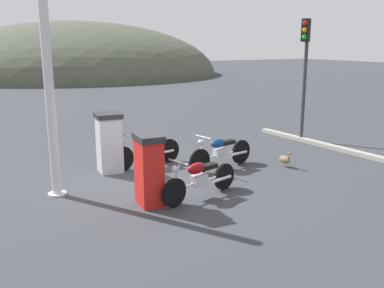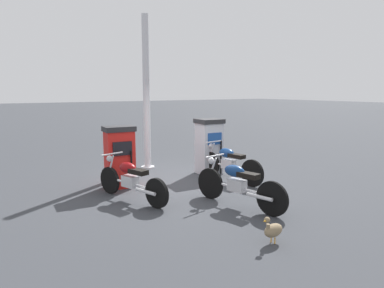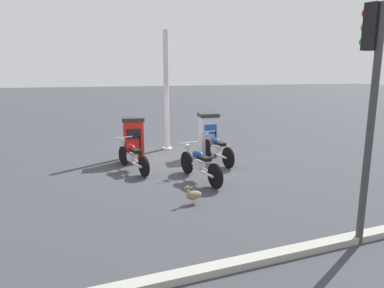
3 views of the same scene
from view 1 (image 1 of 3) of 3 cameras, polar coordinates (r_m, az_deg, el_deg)
ground_plane at (r=10.30m, az=-5.50°, el=-5.08°), size 120.00×120.00×0.00m
fuel_pump_near at (r=8.72m, az=-5.74°, el=-3.37°), size 0.58×0.74×1.47m
fuel_pump_far at (r=11.09m, az=-10.98°, el=0.24°), size 0.71×0.71×1.53m
motorcycle_near_pump at (r=9.09m, az=1.04°, el=-4.58°), size 2.07×0.79×0.94m
motorcycle_far_pump at (r=11.42m, az=-6.29°, el=-0.75°), size 2.10×0.56×0.97m
motorcycle_extra at (r=11.19m, az=3.83°, el=-0.99°), size 2.15×0.68×0.97m
wandering_duck at (r=11.68m, az=12.34°, el=-1.99°), size 0.22×0.45×0.45m
roadside_traffic_light at (r=14.64m, az=14.86°, el=10.86°), size 0.40×0.30×4.00m
canopy_support_pole at (r=9.41m, az=-18.47°, el=5.93°), size 0.40×0.40×4.44m
road_edge_kerb at (r=13.91m, az=19.28°, el=-0.64°), size 0.78×6.94×0.12m
distant_hill_main at (r=48.44m, az=-21.21°, el=8.64°), size 35.44×17.61×7.39m
distant_hill_secondary at (r=46.67m, az=-15.07°, el=8.94°), size 29.16×27.27×10.84m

